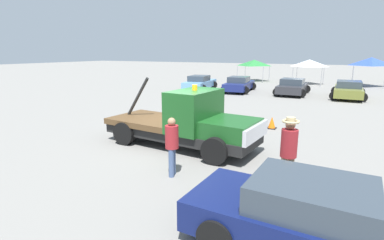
{
  "coord_description": "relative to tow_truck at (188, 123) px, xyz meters",
  "views": [
    {
      "loc": [
        5.38,
        -9.43,
        3.48
      ],
      "look_at": [
        0.5,
        0.0,
        1.05
      ],
      "focal_mm": 28.0,
      "sensor_mm": 36.0,
      "label": 1
    }
  ],
  "objects": [
    {
      "name": "ground_plane",
      "position": [
        -0.36,
        0.03,
        -0.93
      ],
      "size": [
        160.0,
        160.0,
        0.0
      ],
      "primitive_type": "plane",
      "color": "gray"
    },
    {
      "name": "tow_truck",
      "position": [
        0.0,
        0.0,
        0.0
      ],
      "size": [
        6.07,
        2.65,
        2.51
      ],
      "rotation": [
        0.0,
        0.0,
        -0.09
      ],
      "color": "black",
      "rests_on": "ground"
    },
    {
      "name": "foreground_car",
      "position": [
        4.88,
        -4.3,
        -0.28
      ],
      "size": [
        4.87,
        2.1,
        1.34
      ],
      "rotation": [
        0.0,
        0.0,
        -0.04
      ],
      "color": "#0F194C",
      "rests_on": "ground"
    },
    {
      "name": "person_near_truck",
      "position": [
        3.89,
        -1.93,
        0.2
      ],
      "size": [
        0.42,
        0.42,
        1.91
      ],
      "rotation": [
        0.0,
        0.0,
        5.67
      ],
      "color": "#847051",
      "rests_on": "ground"
    },
    {
      "name": "person_at_hood",
      "position": [
        0.81,
        -2.51,
        0.06
      ],
      "size": [
        0.38,
        0.38,
        1.7
      ],
      "rotation": [
        0.0,
        0.0,
        0.3
      ],
      "color": "#475B84",
      "rests_on": "ground"
    },
    {
      "name": "parked_car_skyblue",
      "position": [
        -7.1,
        15.59,
        -0.28
      ],
      "size": [
        2.71,
        5.02,
        1.34
      ],
      "rotation": [
        0.0,
        0.0,
        1.68
      ],
      "color": "#669ED1",
      "rests_on": "ground"
    },
    {
      "name": "parked_car_navy",
      "position": [
        -3.45,
        16.08,
        -0.28
      ],
      "size": [
        2.73,
        4.98,
        1.34
      ],
      "rotation": [
        0.0,
        0.0,
        1.67
      ],
      "color": "navy",
      "rests_on": "ground"
    },
    {
      "name": "parked_car_charcoal",
      "position": [
        1.07,
        16.22,
        -0.28
      ],
      "size": [
        2.55,
        4.43,
        1.34
      ],
      "rotation": [
        0.0,
        0.0,
        1.58
      ],
      "color": "#2D2D33",
      "rests_on": "ground"
    },
    {
      "name": "parked_car_olive",
      "position": [
        5.17,
        16.19,
        -0.28
      ],
      "size": [
        2.53,
        4.86,
        1.34
      ],
      "rotation": [
        0.0,
        0.0,
        1.58
      ],
      "color": "olive",
      "rests_on": "ground"
    },
    {
      "name": "canopy_tent_green",
      "position": [
        -5.07,
        26.24,
        1.24
      ],
      "size": [
        3.13,
        3.13,
        2.53
      ],
      "color": "#9E9EA3",
      "rests_on": "ground"
    },
    {
      "name": "canopy_tent_white",
      "position": [
        1.23,
        25.4,
        1.34
      ],
      "size": [
        2.91,
        2.91,
        2.64
      ],
      "color": "#9E9EA3",
      "rests_on": "ground"
    },
    {
      "name": "canopy_tent_blue",
      "position": [
        6.98,
        25.9,
        1.58
      ],
      "size": [
        3.07,
        3.07,
        2.92
      ],
      "color": "#9E9EA3",
      "rests_on": "ground"
    },
    {
      "name": "traffic_cone",
      "position": [
        2.13,
        4.23,
        -0.67
      ],
      "size": [
        0.4,
        0.4,
        0.55
      ],
      "color": "black",
      "rests_on": "ground"
    }
  ]
}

